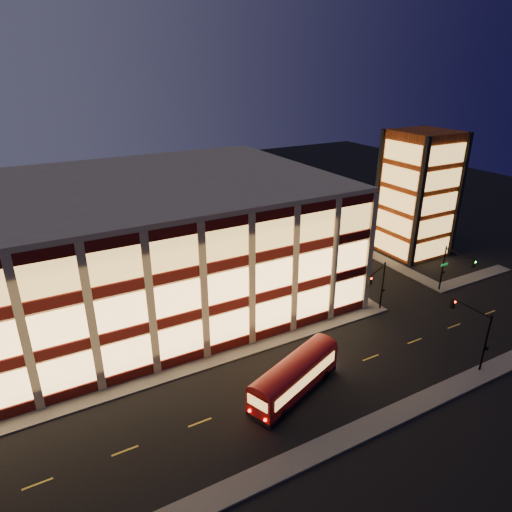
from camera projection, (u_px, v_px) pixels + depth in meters
ground at (195, 374)px, 42.32m from camera, size 200.00×200.00×0.00m
sidewalk_office_south at (160, 377)px, 41.76m from camera, size 54.00×2.00×0.15m
sidewalk_office_east at (299, 261)px, 66.23m from camera, size 2.00×30.00×0.15m
sidewalk_tower_south at (472, 278)px, 60.92m from camera, size 14.00×2.00×0.15m
sidewalk_tower_west at (357, 247)px, 71.13m from camera, size 2.00×30.00×0.15m
sidewalk_near at (265, 475)px, 31.83m from camera, size 100.00×2.00×0.15m
office_building at (112, 248)px, 51.80m from camera, size 50.45×30.45×14.50m
stair_tower at (418, 194)px, 66.23m from camera, size 8.60×8.60×18.00m
traffic_signal_far at (378, 282)px, 50.80m from camera, size 3.79×1.87×6.00m
traffic_signal_right at (454, 265)px, 55.14m from camera, size 1.20×4.37×6.00m
traffic_signal_near at (474, 326)px, 42.30m from camera, size 0.32×4.45×6.00m
trolley_bus at (295, 374)px, 39.26m from camera, size 10.25×5.96×3.40m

